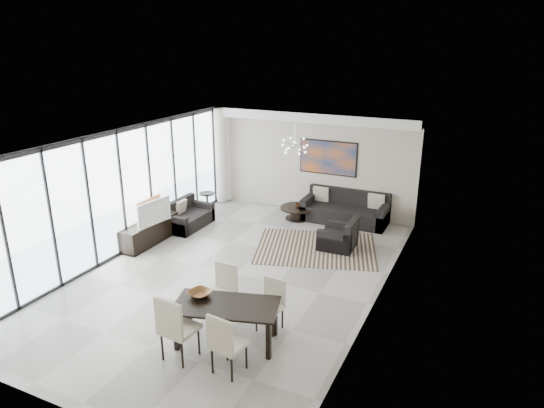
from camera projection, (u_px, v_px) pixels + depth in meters
The scene contains 20 objects.
room_shell at pixel (254, 214), 9.77m from camera, with size 6.00×9.00×2.90m.
window_wall at pixel (125, 192), 11.10m from camera, with size 0.37×8.95×2.90m.
soffit at pixel (310, 117), 13.21m from camera, with size 5.98×0.40×0.26m, color white.
painting at pixel (328, 158), 13.52m from camera, with size 1.68×0.04×0.98m, color #CC5D1C.
chandelier at pixel (295, 146), 11.68m from camera, with size 0.66×0.66×0.71m.
rug at pixel (316, 248), 11.71m from camera, with size 2.84×2.18×0.01m, color black.
coffee_table at pixel (298, 212), 13.57m from camera, with size 0.98×0.98×0.34m.
bowl_coffee at pixel (299, 206), 13.51m from camera, with size 0.24×0.24×0.08m, color brown.
sofa_main at pixel (345, 212), 13.34m from camera, with size 2.31×0.95×0.84m.
loveseat at pixel (187, 218), 12.98m from camera, with size 0.80×1.43×0.71m.
armchair at pixel (339, 238), 11.66m from camera, with size 0.85×0.89×0.73m.
side_table at pixel (207, 199), 13.99m from camera, with size 0.43×0.43×0.60m.
tv_console at pixel (149, 232), 11.95m from camera, with size 0.50×1.77×0.55m, color black.
television at pixel (151, 212), 11.65m from camera, with size 1.04×0.14×0.60m, color gray.
dining_table at pixel (226, 309), 7.89m from camera, with size 1.87×1.29×0.71m.
dining_chair_sw at pixel (174, 325), 7.41m from camera, with size 0.56×0.56×1.12m.
dining_chair_se at pixel (225, 341), 7.12m from camera, with size 0.53×0.53×1.02m.
dining_chair_nw at pixel (223, 286), 8.74m from camera, with size 0.47×0.47×0.98m.
dining_chair_ne at pixel (272, 301), 8.34m from camera, with size 0.46×0.46×0.91m.
bowl_dining at pixel (200, 294), 8.10m from camera, with size 0.38×0.38×0.09m, color brown.
Camera 1 is at (4.70, -8.15, 4.80)m, focal length 32.00 mm.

